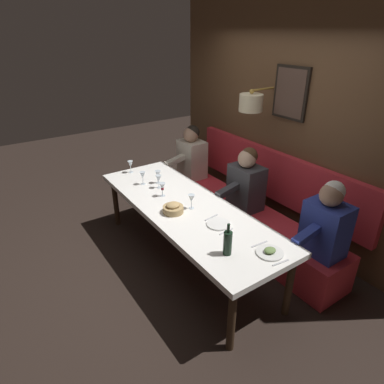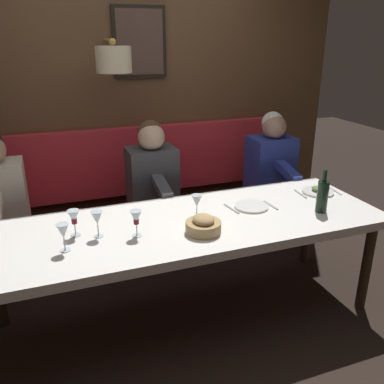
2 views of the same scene
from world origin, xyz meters
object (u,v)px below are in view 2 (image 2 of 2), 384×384
object	(u,v)px
diner_near	(152,171)
wine_glass_0	(136,218)
wine_bottle	(322,196)
wine_glass_2	(97,219)
dining_table	(187,230)
wine_glass_4	(63,232)
bread_bowl	(203,225)
wine_glass_5	(197,202)
diner_nearest	(271,158)
wine_glass_1	(74,218)

from	to	relation	value
diner_near	wine_glass_0	distance (m)	1.03
diner_near	wine_bottle	xyz separation A→B (m)	(-1.05, -0.91, 0.04)
diner_near	wine_glass_2	size ratio (longest dim) A/B	4.82
dining_table	wine_bottle	distance (m)	0.95
wine_glass_0	wine_glass_4	distance (m)	0.42
wine_glass_2	bread_bowl	world-z (taller)	wine_glass_2
wine_glass_5	diner_near	bearing A→B (deg)	4.89
wine_glass_0	wine_bottle	distance (m)	1.27
wine_glass_5	bread_bowl	xyz separation A→B (m)	(-0.21, 0.04, -0.07)
wine_bottle	diner_near	bearing A→B (deg)	40.98
dining_table	wine_glass_0	world-z (taller)	wine_glass_0
wine_glass_0	wine_glass_4	bearing A→B (deg)	95.60
bread_bowl	wine_glass_2	bearing A→B (deg)	74.72
wine_glass_0	wine_glass_4	xyz separation A→B (m)	(-0.04, 0.42, 0.00)
wine_glass_0	wine_glass_2	world-z (taller)	same
wine_bottle	wine_glass_2	bearing A→B (deg)	84.12
diner_near	wine_glass_0	size ratio (longest dim) A/B	4.82
wine_glass_2	diner_nearest	bearing A→B (deg)	-62.39
diner_nearest	wine_glass_1	size ratio (longest dim) A/B	4.82
diner_nearest	wine_glass_5	xyz separation A→B (m)	(-0.86, 1.07, 0.04)
wine_glass_1	dining_table	bearing A→B (deg)	-93.83
diner_nearest	wine_bottle	distance (m)	1.08
wine_glass_2	bread_bowl	xyz separation A→B (m)	(-0.17, -0.61, -0.07)
diner_nearest	wine_glass_2	world-z (taller)	diner_nearest
diner_near	wine_glass_4	size ratio (longest dim) A/B	4.82
wine_glass_2	wine_glass_4	world-z (taller)	same
wine_glass_1	wine_bottle	distance (m)	1.63
diner_near	wine_bottle	bearing A→B (deg)	-139.02
bread_bowl	wine_bottle	bearing A→B (deg)	-89.08
diner_nearest	wine_glass_5	size ratio (longest dim) A/B	4.82
wine_bottle	wine_glass_5	bearing A→B (deg)	76.95
wine_glass_0	wine_glass_5	xyz separation A→B (m)	(0.11, -0.43, 0.00)
wine_bottle	wine_glass_0	bearing A→B (deg)	86.31
diner_nearest	wine_glass_0	distance (m)	1.78
wine_glass_2	wine_bottle	distance (m)	1.50
dining_table	wine_glass_2	world-z (taller)	wine_glass_2
wine_glass_1	wine_glass_4	world-z (taller)	same
wine_glass_0	wine_bottle	bearing A→B (deg)	-93.69
dining_table	wine_glass_4	bearing A→B (deg)	99.43
wine_glass_5	wine_bottle	size ratio (longest dim) A/B	0.55
diner_near	dining_table	bearing A→B (deg)	179.65
wine_bottle	bread_bowl	bearing A→B (deg)	90.92
wine_glass_1	wine_glass_4	size ratio (longest dim) A/B	1.00
diner_nearest	wine_bottle	world-z (taller)	diner_nearest
wine_glass_4	wine_glass_1	bearing A→B (deg)	-22.76
dining_table	diner_nearest	size ratio (longest dim) A/B	3.35
diner_near	bread_bowl	xyz separation A→B (m)	(-1.06, -0.04, -0.03)
diner_nearest	wine_glass_0	size ratio (longest dim) A/B	4.82
diner_nearest	wine_glass_1	bearing A→B (deg)	114.36
diner_near	diner_nearest	bearing A→B (deg)	-90.00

